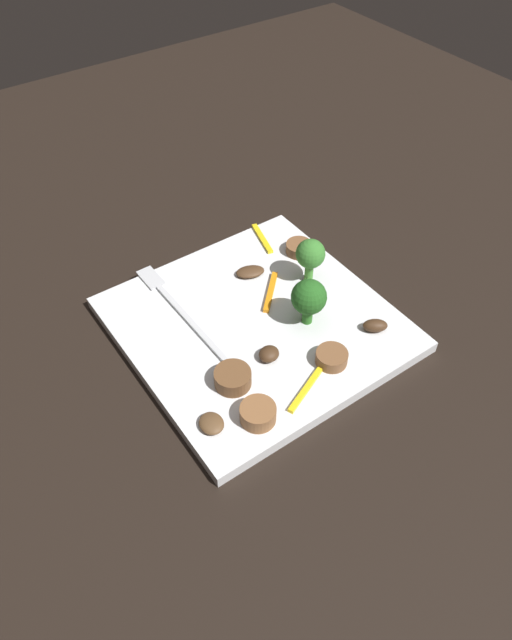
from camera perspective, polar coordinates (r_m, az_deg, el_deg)
ground_plane at (r=0.61m, az=-0.00°, el=-0.83°), size 1.40×1.40×0.00m
plate at (r=0.61m, az=-0.00°, el=-0.42°), size 0.26×0.26×0.01m
fork at (r=0.62m, az=-7.55°, el=1.13°), size 0.18×0.02×0.00m
broccoli_floret_0 at (r=0.58m, az=5.15°, el=2.15°), size 0.04×0.04×0.05m
broccoli_floret_1 at (r=0.62m, az=5.30°, el=6.30°), size 0.03×0.03×0.05m
sausage_slice_0 at (r=0.57m, az=7.35°, el=-3.62°), size 0.04×0.04×0.01m
sausage_slice_1 at (r=0.52m, az=0.19°, el=-9.07°), size 0.05×0.05×0.02m
sausage_slice_2 at (r=0.68m, az=4.20°, el=6.97°), size 0.04×0.04×0.01m
sausage_slice_3 at (r=0.54m, az=-2.27°, el=-5.66°), size 0.05×0.05×0.02m
mushroom_0 at (r=0.60m, az=11.48°, el=-0.54°), size 0.03×0.03×0.01m
mushroom_1 at (r=0.65m, az=-0.57°, el=4.70°), size 0.03×0.04×0.01m
mushroom_2 at (r=0.52m, az=-4.35°, el=-9.96°), size 0.03×0.02×0.01m
mushroom_3 at (r=0.56m, az=1.26°, el=-3.31°), size 0.02×0.02×0.01m
pepper_strip_0 at (r=0.70m, az=0.61°, el=7.91°), size 0.05×0.02×0.00m
pepper_strip_1 at (r=0.54m, az=4.86°, el=-6.72°), size 0.03×0.06×0.00m
pepper_strip_2 at (r=0.63m, az=1.43°, el=2.75°), size 0.05×0.05×0.00m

